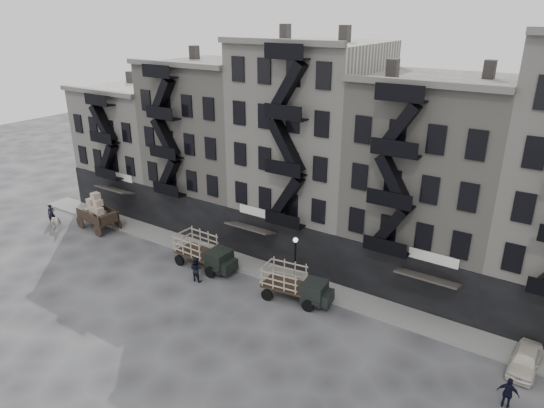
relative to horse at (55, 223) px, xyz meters
The scene contains 15 objects.
ground 21.23m from the horse, ahead, with size 140.00×140.00×0.00m, color #38383A.
sidewalk 21.67m from the horse, 11.67° to the left, with size 55.00×2.50×0.15m, color slate.
building_west 11.78m from the horse, 83.40° to the left, with size 10.00×11.35×13.20m.
building_midwest 16.77m from the horse, 43.01° to the left, with size 10.00×11.35×16.20m.
building_center 24.90m from the horse, 26.24° to the left, with size 10.00×11.35×18.20m.
building_mideast 33.61m from the horse, 18.52° to the left, with size 10.00×11.35×16.20m.
lamp_post 24.51m from the horse, ahead, with size 0.36×0.36×4.28m.
horse is the anchor object (origin of this frame).
wagon 4.12m from the horse, 37.89° to the left, with size 4.36×2.68×3.50m.
stake_truck_west 16.57m from the horse, ahead, with size 5.36×2.38×2.65m.
stake_truck_east 24.97m from the horse, ahead, with size 5.18×2.58×2.50m.
car_east 39.68m from the horse, ahead, with size 1.49×3.70×1.26m, color beige.
pedestrian_west 1.95m from the horse, 155.03° to the left, with size 0.68×0.45×1.86m, color black.
pedestrian_mid 17.27m from the horse, ahead, with size 0.95×0.74×1.95m, color black.
policeman 39.18m from the horse, ahead, with size 1.07×0.45×1.83m, color black.
Camera 1 is at (18.58, -24.00, 19.13)m, focal length 32.00 mm.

